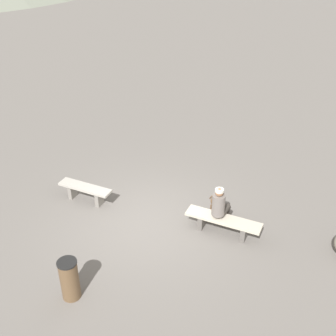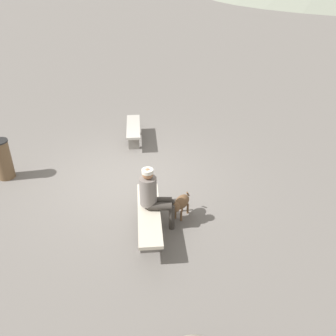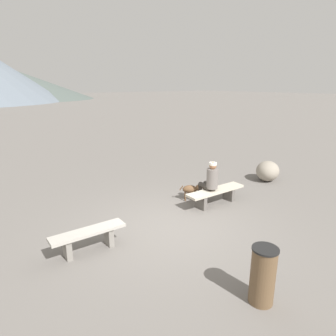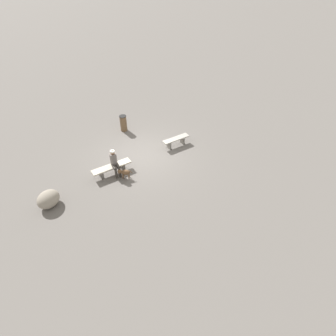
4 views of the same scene
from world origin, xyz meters
name	(u,v)px [view 4 (image 4 of 4)]	position (x,y,z in m)	size (l,w,h in m)	color
ground	(143,156)	(0.00, 0.00, -0.03)	(210.00, 210.00, 0.06)	slate
bench_left	(176,140)	(-1.97, 0.27, 0.34)	(1.55, 0.43, 0.48)	gray
bench_right	(112,168)	(1.92, 0.39, 0.33)	(1.91, 0.49, 0.45)	#605B56
seated_person	(114,161)	(1.77, 0.50, 0.73)	(0.38, 0.66, 1.28)	slate
dog	(124,172)	(1.59, 1.03, 0.34)	(0.58, 0.49, 0.49)	brown
trash_bin	(123,123)	(-0.42, -2.80, 0.48)	(0.41, 0.41, 0.96)	brown
boulder	(48,199)	(4.97, 0.76, 0.35)	(0.80, 0.96, 0.71)	gray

